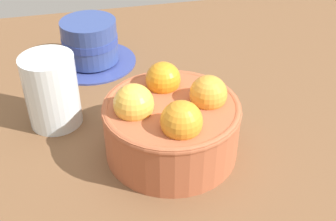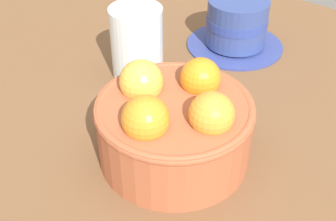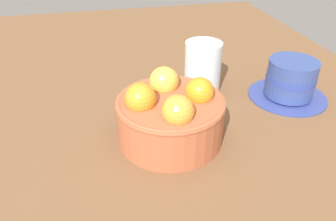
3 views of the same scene
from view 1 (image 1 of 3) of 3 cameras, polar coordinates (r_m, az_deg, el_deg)
The scene contains 4 objects.
ground_plane at distance 53.11cm, azimuth 0.44°, elevation -6.87°, with size 145.90×90.63×3.79cm, color brown.
terracotta_bowl at distance 49.10cm, azimuth 0.45°, elevation -1.58°, with size 15.73×15.73×9.77cm.
coffee_cup at distance 68.99cm, azimuth -10.30°, elevation 8.68°, with size 14.01×14.01×7.18cm.
water_glass at distance 55.59cm, azimuth -15.20°, elevation 2.53°, with size 6.67×6.67×9.50cm, color silver.
Camera 1 is at (9.41, 37.92, 34.08)cm, focal length 45.90 mm.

